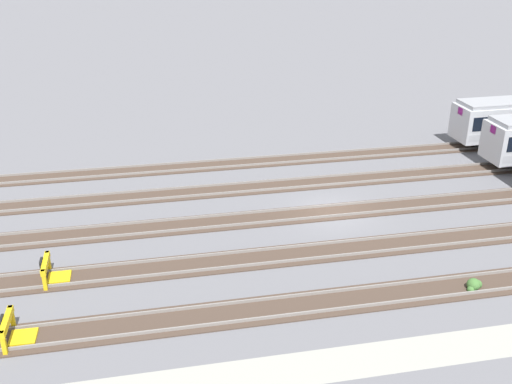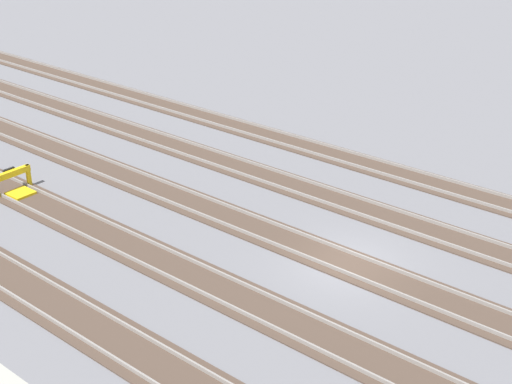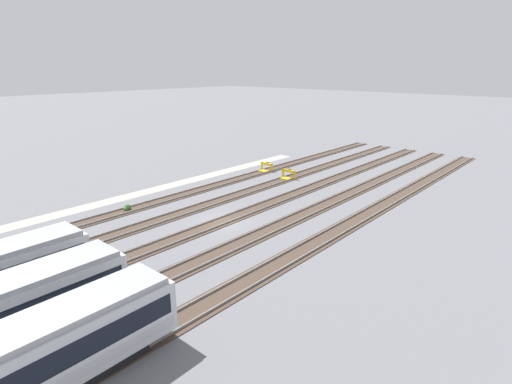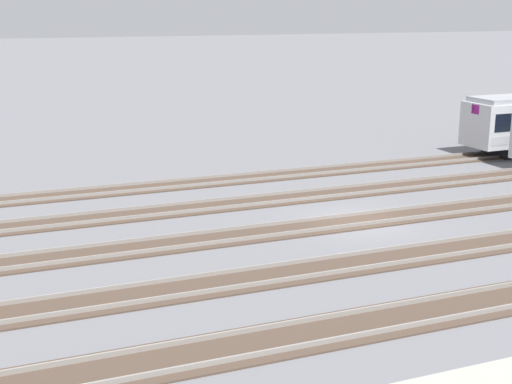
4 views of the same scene
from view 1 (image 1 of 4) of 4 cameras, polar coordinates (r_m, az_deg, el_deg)
ground_plane at (r=37.12m, az=7.23°, el=-1.94°), size 400.00×400.00×0.00m
service_walkway at (r=26.76m, az=16.37°, el=-14.30°), size 54.00×2.00×0.01m
rail_track_nearest at (r=29.70m, az=12.80°, el=-9.51°), size 90.00×2.23×0.21m
rail_track_near_inner at (r=33.29m, az=9.69°, el=-5.28°), size 90.00×2.23×0.21m
rail_track_middle at (r=37.11m, az=7.24°, el=-1.88°), size 90.00×2.24×0.21m
rail_track_far_inner at (r=41.08m, az=5.25°, el=0.88°), size 90.00×2.23×0.21m
rail_track_farthest at (r=45.17m, az=3.62°, el=3.15°), size 90.00×2.23×0.21m
bumper_stop_nearest_track at (r=27.90m, az=-22.03°, el=-12.14°), size 1.36×2.01×1.22m
bumper_stop_near_inner_track at (r=31.52m, az=-18.87°, el=-7.17°), size 1.34×2.00×1.22m
weed_clump at (r=31.16m, az=20.05°, el=-8.33°), size 0.92×0.70×0.64m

